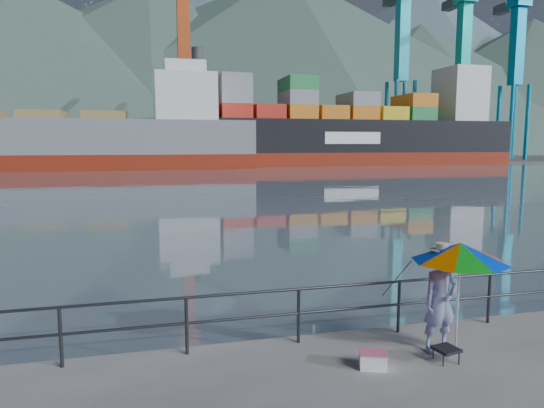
# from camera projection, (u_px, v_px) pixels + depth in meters

# --- Properties ---
(harbor_water) EXTENTS (500.00, 280.00, 0.00)m
(harbor_water) POSITION_uv_depth(u_px,v_px,m) (155.00, 157.00, 132.01)
(harbor_water) COLOR slate
(harbor_water) RESTS_ON ground
(far_dock) EXTENTS (200.00, 40.00, 0.40)m
(far_dock) POSITION_uv_depth(u_px,v_px,m) (208.00, 161.00, 98.84)
(far_dock) COLOR #514F4C
(far_dock) RESTS_ON ground
(guardrail) EXTENTS (22.00, 0.06, 1.03)m
(guardrail) POSITION_uv_depth(u_px,v_px,m) (244.00, 320.00, 8.50)
(guardrail) COLOR #2D3033
(guardrail) RESTS_ON ground
(mountains) EXTENTS (600.00, 332.80, 80.00)m
(mountains) POSITION_uv_depth(u_px,v_px,m) (242.00, 70.00, 211.80)
(mountains) COLOR #385147
(mountains) RESTS_ON ground
(port_cranes) EXTENTS (116.00, 28.00, 38.40)m
(port_cranes) POSITION_uv_depth(u_px,v_px,m) (321.00, 78.00, 93.27)
(port_cranes) COLOR #BA4526
(port_cranes) RESTS_ON ground
(container_stacks) EXTENTS (58.00, 8.40, 7.80)m
(container_stacks) POSITION_uv_depth(u_px,v_px,m) (313.00, 145.00, 105.11)
(container_stacks) COLOR orange
(container_stacks) RESTS_ON ground
(fisherman) EXTENTS (0.67, 0.46, 1.77)m
(fisherman) POSITION_uv_depth(u_px,v_px,m) (440.00, 302.00, 8.36)
(fisherman) COLOR #333C8D
(fisherman) RESTS_ON ground
(beach_umbrella) EXTENTS (1.72, 1.72, 1.95)m
(beach_umbrella) POSITION_uv_depth(u_px,v_px,m) (460.00, 253.00, 8.09)
(beach_umbrella) COLOR white
(beach_umbrella) RESTS_ON ground
(folding_stool) EXTENTS (0.43, 0.43, 0.24)m
(folding_stool) POSITION_uv_depth(u_px,v_px,m) (446.00, 354.00, 8.02)
(folding_stool) COLOR black
(folding_stool) RESTS_ON ground
(cooler_bag) EXTENTS (0.50, 0.41, 0.24)m
(cooler_bag) POSITION_uv_depth(u_px,v_px,m) (373.00, 361.00, 7.79)
(cooler_bag) COLOR white
(cooler_bag) RESTS_ON ground
(fishing_rod) EXTENTS (0.33, 1.68, 1.20)m
(fishing_rod) POSITION_uv_depth(u_px,v_px,m) (394.00, 323.00, 9.76)
(fishing_rod) COLOR black
(fishing_rod) RESTS_ON ground
(bulk_carrier) EXTENTS (55.51, 9.61, 14.50)m
(bulk_carrier) POSITION_uv_depth(u_px,v_px,m) (77.00, 140.00, 70.74)
(bulk_carrier) COLOR maroon
(bulk_carrier) RESTS_ON ground
(container_ship) EXTENTS (62.57, 10.43, 18.10)m
(container_ship) POSITION_uv_depth(u_px,v_px,m) (350.00, 131.00, 86.90)
(container_ship) COLOR maroon
(container_ship) RESTS_ON ground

